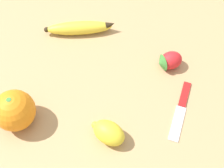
# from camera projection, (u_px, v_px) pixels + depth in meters

# --- Properties ---
(ground_plane) EXTENTS (3.00, 3.00, 0.00)m
(ground_plane) POSITION_uv_depth(u_px,v_px,m) (68.00, 69.00, 0.75)
(ground_plane) COLOR tan
(banana) EXTENTS (0.18, 0.09, 0.04)m
(banana) POSITION_uv_depth(u_px,v_px,m) (80.00, 28.00, 0.80)
(banana) COLOR yellow
(banana) RESTS_ON ground_plane
(orange) EXTENTS (0.09, 0.09, 0.09)m
(orange) POSITION_uv_depth(u_px,v_px,m) (14.00, 110.00, 0.64)
(orange) COLOR orange
(orange) RESTS_ON ground_plane
(strawberry) EXTENTS (0.06, 0.05, 0.04)m
(strawberry) POSITION_uv_depth(u_px,v_px,m) (169.00, 61.00, 0.74)
(strawberry) COLOR red
(strawberry) RESTS_ON ground_plane
(lemon) EXTENTS (0.08, 0.08, 0.05)m
(lemon) POSITION_uv_depth(u_px,v_px,m) (109.00, 133.00, 0.63)
(lemon) COLOR yellow
(lemon) RESTS_ON ground_plane
(paring_knife) EXTENTS (0.12, 0.13, 0.01)m
(paring_knife) POSITION_uv_depth(u_px,v_px,m) (181.00, 108.00, 0.69)
(paring_knife) COLOR silver
(paring_knife) RESTS_ON ground_plane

